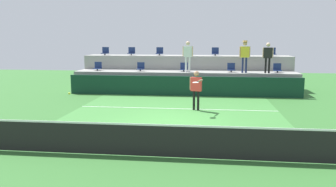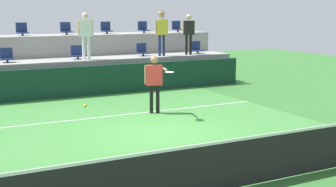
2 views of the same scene
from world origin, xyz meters
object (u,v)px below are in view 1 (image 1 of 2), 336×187
stadium_chair_lower_far_right (277,69)px  stadium_chair_upper_right (244,52)px  stadium_chair_lower_left (141,67)px  spectator_in_white (268,55)px  stadium_chair_upper_far_right (272,53)px  tennis_ball (69,93)px  tennis_player (196,86)px  spectator_with_hat (245,53)px  stadium_chair_upper_mid_right (215,52)px  stadium_chair_lower_far_left (98,67)px  stadium_chair_upper_center (187,52)px  stadium_chair_lower_right (231,68)px  stadium_chair_lower_center (184,68)px  stadium_chair_upper_far_left (105,52)px  stadium_chair_upper_mid_left (160,52)px  stadium_chair_upper_left (131,52)px  spectator_leaning_on_rail (188,53)px

stadium_chair_lower_far_right → stadium_chair_upper_right: 2.65m
stadium_chair_lower_left → spectator_in_white: 7.38m
stadium_chair_upper_far_right → tennis_ball: 14.40m
tennis_player → tennis_ball: bearing=-126.5°
spectator_with_hat → tennis_player: bearing=-118.6°
stadium_chair_lower_far_right → stadium_chair_upper_mid_right: size_ratio=1.00×
stadium_chair_upper_right → stadium_chair_upper_mid_right: bearing=180.0°
stadium_chair_upper_mid_right → tennis_ball: 12.75m
stadium_chair_lower_far_left → stadium_chair_lower_left: (2.66, 0.00, 0.00)m
stadium_chair_upper_center → spectator_in_white: size_ratio=0.31×
stadium_chair_lower_right → spectator_in_white: size_ratio=0.31×
stadium_chair_lower_far_left → stadium_chair_lower_center: same height
tennis_player → spectator_in_white: bearing=50.7°
stadium_chair_lower_center → stadium_chair_upper_far_left: bearing=161.3°
stadium_chair_lower_center → stadium_chair_upper_mid_left: bearing=133.5°
stadium_chair_lower_far_right → stadium_chair_upper_far_right: bearing=90.4°
stadium_chair_upper_mid_right → tennis_player: bearing=-97.8°
stadium_chair_upper_mid_right → tennis_ball: stadium_chair_upper_mid_right is taller
stadium_chair_upper_center → stadium_chair_upper_mid_right: size_ratio=1.00×
stadium_chair_lower_far_right → stadium_chair_upper_mid_right: bearing=152.8°
stadium_chair_upper_far_left → stadium_chair_upper_right: bearing=0.0°
stadium_chair_upper_left → stadium_chair_upper_mid_left: (1.85, 0.00, 0.00)m
spectator_in_white → stadium_chair_upper_far_right: bearing=74.2°
stadium_chair_upper_center → spectator_in_white: 5.13m
tennis_player → tennis_ball: tennis_player is taller
stadium_chair_lower_far_left → spectator_with_hat: size_ratio=0.29×
stadium_chair_upper_far_left → spectator_in_white: size_ratio=0.31×
tennis_player → spectator_in_white: (3.81, 4.66, 1.19)m
tennis_player → tennis_ball: 6.24m
spectator_in_white → stadium_chair_upper_center: bearing=154.8°
stadium_chair_upper_mid_left → spectator_with_hat: size_ratio=0.29×
stadium_chair_lower_right → stadium_chair_upper_left: 6.62m
stadium_chair_upper_mid_right → spectator_leaning_on_rail: (-1.60, -2.18, 0.02)m
stadium_chair_lower_center → stadium_chair_lower_right: (2.75, 0.00, 0.00)m
stadium_chair_upper_left → spectator_in_white: size_ratio=0.31×
spectator_leaning_on_rail → stadium_chair_lower_right: bearing=8.7°
stadium_chair_upper_left → stadium_chair_upper_far_right: 8.90m
spectator_in_white → tennis_ball: spectator_in_white is taller
stadium_chair_upper_far_left → stadium_chair_upper_left: (1.76, 0.00, 0.00)m
tennis_player → spectator_in_white: spectator_in_white is taller
spectator_with_hat → spectator_in_white: spectator_with_hat is taller
stadium_chair_lower_left → spectator_leaning_on_rail: 3.00m
stadium_chair_upper_center → spectator_in_white: spectator_in_white is taller
stadium_chair_lower_center → tennis_player: bearing=-79.8°
stadium_chair_lower_left → stadium_chair_upper_mid_right: stadium_chair_upper_mid_right is taller
stadium_chair_lower_left → stadium_chair_lower_right: 5.35m
stadium_chair_upper_far_right → tennis_player: (-4.43, -6.85, -1.23)m
tennis_player → stadium_chair_upper_mid_left: bearing=111.0°
stadium_chair_upper_mid_right → spectator_with_hat: (1.61, -2.18, 0.07)m
stadium_chair_upper_mid_left → stadium_chair_upper_right: size_ratio=1.00×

